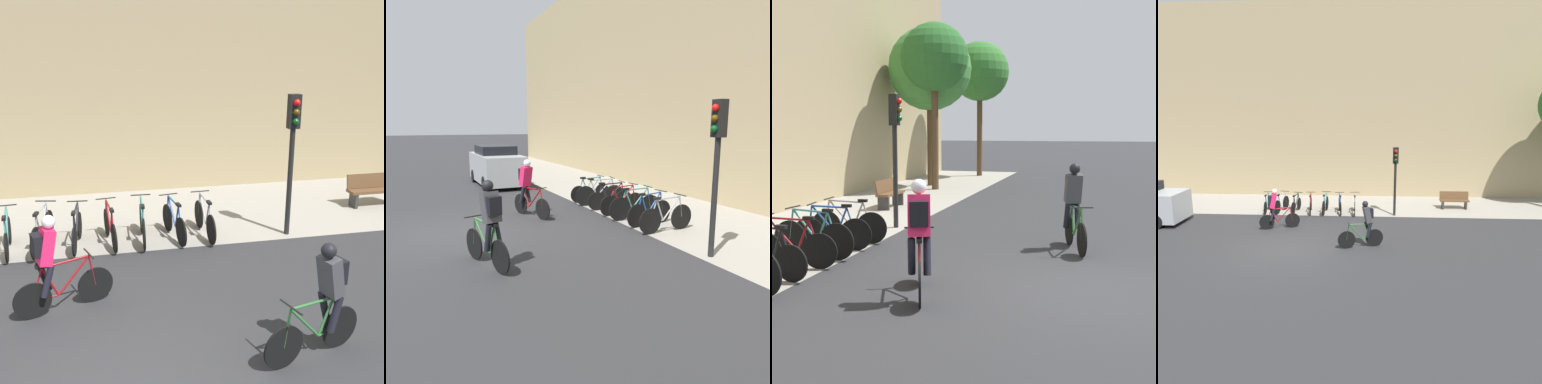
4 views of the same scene
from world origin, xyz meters
The scene contains 13 objects.
kerb_strip centered at (0.00, 6.75, 0.00)m, with size 44.00×4.50×0.01m, color gray.
building_facade centered at (0.00, 9.30, 5.47)m, with size 44.00×0.60×10.94m, color tan.
cyclist_pink centered at (-1.04, 2.34, 0.95)m, with size 1.65×0.68×1.76m.
cyclist_grey centered at (2.87, 0.35, 0.95)m, with size 1.68×0.63×1.77m.
parked_bike_0 centered at (-2.17, 5.11, 0.39)m, with size 0.46×1.65×0.95m.
parked_bike_1 centered at (-1.44, 5.11, 0.41)m, with size 0.50×1.74×0.99m.
parked_bike_2 centered at (-0.70, 5.11, 0.38)m, with size 0.46×1.60×0.94m.
parked_bike_3 centered at (0.04, 5.11, 0.39)m, with size 0.46×1.68×0.96m.
parked_bike_4 centered at (0.78, 5.11, 0.42)m, with size 0.46×1.74×0.99m.
parked_bike_5 centered at (1.52, 5.11, 0.40)m, with size 0.46×1.64×0.97m.
parked_bike_6 centered at (2.25, 5.11, 0.41)m, with size 0.46×1.75×0.98m.
traffic_light_pole centered at (4.20, 4.78, 2.31)m, with size 0.26×0.30×3.31m.
bench centered at (7.37, 6.27, 0.46)m, with size 1.47×0.44×0.89m.
Camera 1 is at (-0.27, -5.22, 4.44)m, focal length 45.00 mm.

